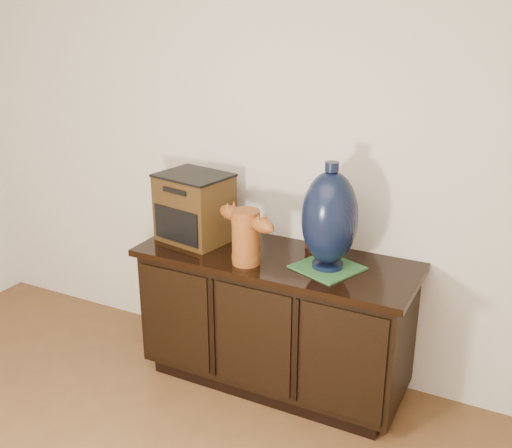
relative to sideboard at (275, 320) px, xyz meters
The scene contains 6 objects.
sideboard is the anchor object (origin of this frame).
terracotta_vessel 0.55m from the sideboard, 123.55° to the right, with size 0.39×0.21×0.28m.
tv_radio 0.74m from the sideboard, behind, with size 0.42×0.36×0.37m.
green_mat 0.47m from the sideboard, ahead, with size 0.28×0.28×0.01m, color #295C2C.
lamp_base 0.69m from the sideboard, ahead, with size 0.35×0.35×0.53m.
spray_can 0.50m from the sideboard, 60.05° to the left, with size 0.06×0.06×0.17m.
Camera 1 is at (1.19, -0.34, 1.97)m, focal length 42.00 mm.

